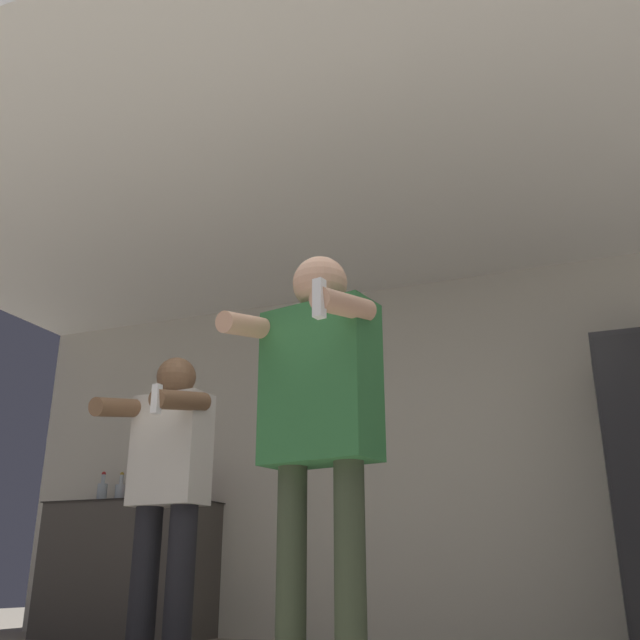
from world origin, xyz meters
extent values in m
cube|color=beige|center=(0.00, 3.17, 1.27)|extent=(7.00, 0.06, 2.55)
cube|color=silver|center=(0.00, 1.57, 2.57)|extent=(7.00, 3.66, 0.05)
cube|color=#47423D|center=(-2.29, 2.83, 0.47)|extent=(1.21, 0.62, 0.95)
cube|color=#272421|center=(-2.29, 2.83, 0.95)|extent=(1.24, 0.65, 0.01)
cylinder|color=silver|center=(-2.63, 2.86, 1.04)|extent=(0.08, 0.08, 0.16)
cylinder|color=silver|center=(-2.63, 2.86, 1.15)|extent=(0.03, 0.03, 0.08)
sphere|color=maroon|center=(-2.63, 2.86, 1.19)|extent=(0.03, 0.03, 0.03)
cylinder|color=maroon|center=(-2.02, 2.86, 1.04)|extent=(0.08, 0.08, 0.16)
cylinder|color=maroon|center=(-2.02, 2.86, 1.15)|extent=(0.03, 0.03, 0.07)
sphere|color=silver|center=(-2.02, 2.86, 1.19)|extent=(0.03, 0.03, 0.03)
cylinder|color=maroon|center=(-1.79, 2.86, 1.06)|extent=(0.09, 0.09, 0.21)
cylinder|color=maroon|center=(-1.79, 2.86, 1.20)|extent=(0.03, 0.03, 0.06)
sphere|color=#B29933|center=(-1.79, 2.86, 1.23)|extent=(0.04, 0.04, 0.04)
cylinder|color=silver|center=(-2.45, 2.86, 1.03)|extent=(0.08, 0.08, 0.14)
cylinder|color=silver|center=(-2.45, 2.86, 1.14)|extent=(0.03, 0.03, 0.08)
sphere|color=#B29933|center=(-2.45, 2.86, 1.18)|extent=(0.03, 0.03, 0.03)
cylinder|color=maroon|center=(-2.29, 2.86, 1.06)|extent=(0.09, 0.09, 0.22)
cylinder|color=maroon|center=(-2.29, 2.86, 1.21)|extent=(0.03, 0.03, 0.07)
sphere|color=#B29933|center=(-2.29, 2.86, 1.24)|extent=(0.03, 0.03, 0.03)
cylinder|color=#38422D|center=(-0.02, 0.63, 0.41)|extent=(0.11, 0.11, 0.82)
cylinder|color=#38422D|center=(0.22, 0.58, 0.41)|extent=(0.11, 0.11, 0.82)
cube|color=#2D6B38|center=(0.10, 0.60, 1.12)|extent=(0.48, 0.29, 0.61)
sphere|color=tan|center=(0.10, 0.60, 1.54)|extent=(0.22, 0.22, 0.22)
cylinder|color=tan|center=(-0.14, 0.49, 1.35)|extent=(0.16, 0.35, 0.14)
cylinder|color=tan|center=(0.28, 0.40, 1.35)|extent=(0.16, 0.35, 0.14)
cube|color=white|center=(0.24, 0.24, 1.32)|extent=(0.04, 0.04, 0.14)
cylinder|color=black|center=(-1.11, 1.30, 0.38)|extent=(0.14, 0.14, 0.76)
cylinder|color=black|center=(-0.89, 1.29, 0.38)|extent=(0.14, 0.14, 0.76)
cube|color=beige|center=(-1.00, 1.30, 1.04)|extent=(0.41, 0.23, 0.57)
sphere|color=brown|center=(-1.00, 1.30, 1.43)|extent=(0.21, 0.21, 0.21)
cylinder|color=brown|center=(-1.20, 1.12, 1.25)|extent=(0.13, 0.40, 0.16)
cylinder|color=brown|center=(-0.83, 1.09, 1.25)|extent=(0.13, 0.40, 0.16)
cube|color=white|center=(-0.84, 0.90, 1.21)|extent=(0.04, 0.04, 0.14)
camera|label=1|loc=(1.07, -1.88, 0.43)|focal=40.00mm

